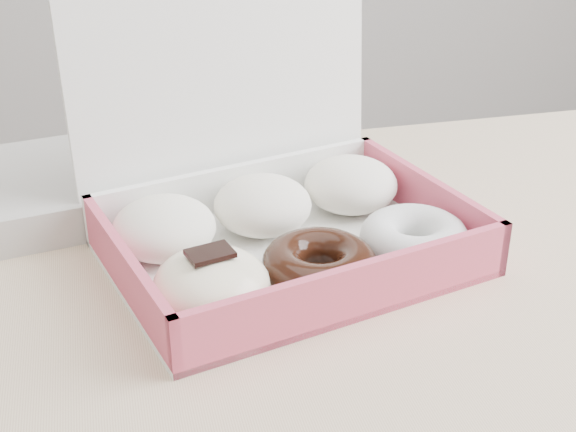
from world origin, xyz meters
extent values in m
cube|color=tan|center=(0.00, 0.00, 0.73)|extent=(1.20, 0.80, 0.04)
cube|color=white|center=(-0.19, 0.08, 0.75)|extent=(0.38, 0.32, 0.01)
cube|color=#D34B64|center=(-0.16, -0.03, 0.78)|extent=(0.32, 0.09, 0.06)
cube|color=white|center=(-0.22, 0.20, 0.78)|extent=(0.32, 0.09, 0.06)
cube|color=#D34B64|center=(-0.35, 0.04, 0.78)|extent=(0.07, 0.24, 0.06)
cube|color=#D34B64|center=(-0.04, 0.12, 0.78)|extent=(0.07, 0.24, 0.06)
cube|color=white|center=(-0.23, 0.22, 0.87)|extent=(0.33, 0.10, 0.24)
ellipsoid|color=white|center=(-0.31, 0.11, 0.78)|extent=(0.12, 0.12, 0.06)
ellipsoid|color=white|center=(-0.21, 0.14, 0.78)|extent=(0.12, 0.12, 0.06)
ellipsoid|color=white|center=(-0.11, 0.16, 0.78)|extent=(0.12, 0.12, 0.06)
ellipsoid|color=#FBEEC5|center=(-0.28, 0.00, 0.78)|extent=(0.12, 0.12, 0.06)
cube|color=black|center=(-0.28, 0.00, 0.81)|extent=(0.04, 0.03, 0.00)
torus|color=black|center=(-0.18, 0.03, 0.77)|extent=(0.13, 0.13, 0.04)
torus|color=white|center=(-0.08, 0.05, 0.77)|extent=(0.13, 0.13, 0.04)
cube|color=beige|center=(-0.42, 0.26, 0.77)|extent=(0.29, 0.25, 0.04)
camera|label=1|loc=(-0.36, -0.57, 1.14)|focal=50.00mm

